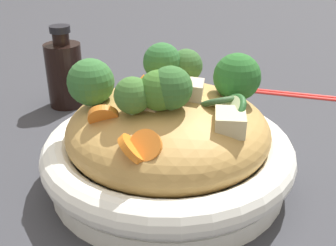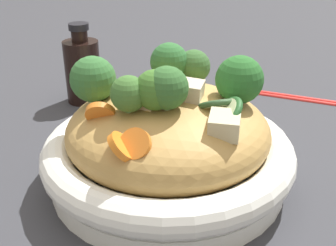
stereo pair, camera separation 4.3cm
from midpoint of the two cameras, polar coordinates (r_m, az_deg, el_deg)
name	(u,v)px [view 2 (the right image)]	position (r m, az deg, el deg)	size (l,w,h in m)	color
ground_plane	(168,179)	(0.46, 2.67, -7.71)	(3.00, 3.00, 0.00)	#323338
serving_bowl	(168,157)	(0.45, 2.75, -4.76)	(0.27, 0.27, 0.05)	white
noodle_heap	(168,130)	(0.43, 2.84, -1.00)	(0.21, 0.21, 0.09)	#B68C49
broccoli_florets	(167,79)	(0.42, 2.80, 6.03)	(0.18, 0.18, 0.06)	#97B971
carrot_coins	(129,118)	(0.38, -2.22, 0.64)	(0.09, 0.14, 0.04)	orange
zucchini_slices	(221,111)	(0.39, 10.45, 1.55)	(0.07, 0.07, 0.04)	beige
chicken_chunks	(187,104)	(0.39, 5.75, 2.51)	(0.11, 0.07, 0.03)	#C7BC8E
soy_sauce_bottle	(83,69)	(0.65, -9.81, 7.25)	(0.05, 0.05, 0.12)	black
chopsticks_pair	(306,98)	(0.70, 20.09, 3.23)	(0.23, 0.07, 0.01)	red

